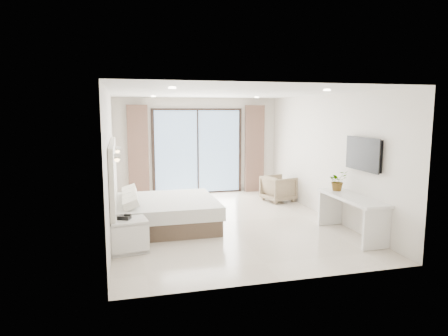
% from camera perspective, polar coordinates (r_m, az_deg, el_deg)
% --- Properties ---
extents(ground, '(6.20, 6.20, 0.00)m').
position_cam_1_polar(ground, '(8.55, 0.15, -7.69)').
color(ground, beige).
rests_on(ground, ground).
extents(room_shell, '(4.62, 6.22, 2.72)m').
position_cam_1_polar(room_shell, '(8.91, -2.25, 3.29)').
color(room_shell, silver).
rests_on(room_shell, ground).
extents(bed, '(2.04, 1.94, 0.71)m').
position_cam_1_polar(bed, '(8.19, -8.55, -6.33)').
color(bed, brown).
rests_on(bed, ground).
extents(nightstand, '(0.67, 0.58, 0.55)m').
position_cam_1_polar(nightstand, '(6.92, -13.52, -9.36)').
color(nightstand, silver).
rests_on(nightstand, ground).
extents(phone, '(0.24, 0.22, 0.06)m').
position_cam_1_polar(phone, '(6.86, -14.04, -6.87)').
color(phone, black).
rests_on(phone, nightstand).
extents(console_desk, '(0.54, 1.72, 0.77)m').
position_cam_1_polar(console_desk, '(7.83, 17.76, -5.27)').
color(console_desk, silver).
rests_on(console_desk, ground).
extents(plant, '(0.40, 0.43, 0.31)m').
position_cam_1_polar(plant, '(8.21, 15.91, -2.07)').
color(plant, '#33662D').
rests_on(plant, console_desk).
extents(armchair, '(0.83, 0.86, 0.74)m').
position_cam_1_polar(armchair, '(10.49, 7.81, -2.74)').
color(armchair, '#8D7B5C').
rests_on(armchair, ground).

